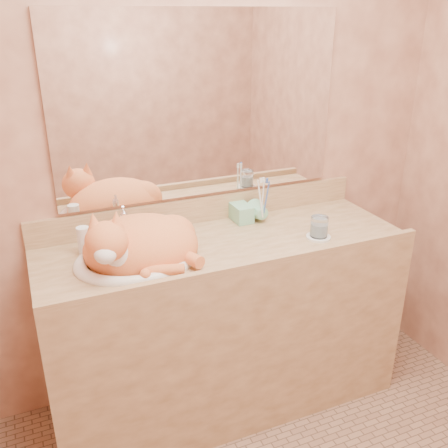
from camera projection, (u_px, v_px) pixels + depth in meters
name	position (u px, v px, depth m)	size (l,w,h in m)	color
wall_back	(201.00, 138.00, 2.23)	(2.40, 0.02, 2.50)	#915742
vanity_counter	(225.00, 325.00, 2.32)	(1.60, 0.55, 0.85)	olive
mirror	(201.00, 107.00, 2.17)	(1.30, 0.02, 0.80)	white
sink_basin	(135.00, 244.00, 1.97)	(0.48, 0.40, 0.15)	white
faucet	(125.00, 226.00, 2.13)	(0.04, 0.11, 0.15)	white
cat	(138.00, 242.00, 1.97)	(0.47, 0.38, 0.25)	orange
soap_dispenser	(247.00, 207.00, 2.29)	(0.08, 0.08, 0.18)	#7BC69C
toothbrush_cup	(263.00, 215.00, 2.33)	(0.10, 0.10, 0.09)	#7BC69C
toothbrushes	(264.00, 197.00, 2.29)	(0.04, 0.04, 0.23)	white
saucer	(318.00, 237.00, 2.20)	(0.11, 0.11, 0.01)	white
water_glass	(319.00, 227.00, 2.18)	(0.08, 0.08, 0.09)	white
lotion_bottle	(84.00, 241.00, 2.02)	(0.05, 0.05, 0.12)	white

